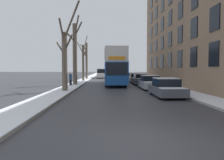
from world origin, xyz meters
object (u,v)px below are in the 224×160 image
at_px(bare_tree_left_0, 65,57).
at_px(parked_car_2, 140,80).
at_px(oncoming_van, 102,73).
at_px(parked_car_4, 131,77).
at_px(bare_tree_left_1, 75,52).
at_px(parked_car_3, 135,78).
at_px(parked_car_0, 166,88).
at_px(bare_tree_left_2, 83,61).
at_px(bare_tree_left_3, 86,60).
at_px(pedestrian_left_sidewalk, 71,79).
at_px(parked_car_1, 150,83).
at_px(double_decker_bus, 115,65).

distance_m(bare_tree_left_0, parked_car_2, 12.10).
bearing_deg(bare_tree_left_0, oncoming_van, 85.04).
bearing_deg(parked_car_4, bare_tree_left_1, -125.72).
relative_size(parked_car_3, parked_car_4, 0.94).
distance_m(parked_car_0, parked_car_2, 12.01).
bearing_deg(parked_car_3, bare_tree_left_1, -145.35).
distance_m(bare_tree_left_2, parked_car_0, 22.15).
bearing_deg(parked_car_0, bare_tree_left_2, 111.95).
distance_m(bare_tree_left_3, pedestrian_left_sidewalk, 18.48).
bearing_deg(bare_tree_left_0, bare_tree_left_1, 91.52).
relative_size(bare_tree_left_3, parked_car_3, 1.85).
bearing_deg(parked_car_1, pedestrian_left_sidewalk, 156.33).
relative_size(bare_tree_left_2, parked_car_2, 1.99).
bearing_deg(parked_car_3, bare_tree_left_2, 157.16).
bearing_deg(oncoming_van, parked_car_3, -72.30).
distance_m(parked_car_2, parked_car_4, 10.71).
bearing_deg(parked_car_1, parked_car_4, 90.00).
xyz_separation_m(parked_car_3, parked_car_4, (-0.00, 5.80, 0.01)).
xyz_separation_m(bare_tree_left_2, oncoming_van, (2.78, 13.56, -2.18)).
bearing_deg(bare_tree_left_1, parked_car_4, 54.28).
height_order(double_decker_bus, pedestrian_left_sidewalk, double_decker_bus).
bearing_deg(double_decker_bus, pedestrian_left_sidewalk, -155.96).
bearing_deg(parked_car_3, bare_tree_left_0, -120.80).
relative_size(bare_tree_left_0, bare_tree_left_1, 0.91).
bearing_deg(parked_car_4, double_decker_bus, -107.50).
relative_size(bare_tree_left_3, double_decker_bus, 0.67).
relative_size(parked_car_2, parked_car_4, 0.93).
xyz_separation_m(bare_tree_left_2, parked_car_4, (8.22, 2.34, -2.70)).
height_order(double_decker_bus, oncoming_van, double_decker_bus).
xyz_separation_m(bare_tree_left_1, parked_car_1, (8.30, -5.20, -3.46)).
bearing_deg(parked_car_4, parked_car_0, -90.00).
xyz_separation_m(bare_tree_left_3, parked_car_3, (8.37, -11.09, -3.23)).
distance_m(bare_tree_left_1, double_decker_bus, 5.29).
bearing_deg(parked_car_3, pedestrian_left_sidewalk, -140.41).
bearing_deg(oncoming_van, parked_car_2, -76.09).
distance_m(bare_tree_left_0, parked_car_3, 15.99).
bearing_deg(parked_car_2, pedestrian_left_sidewalk, -165.51).
relative_size(parked_car_0, pedestrian_left_sidewalk, 2.56).
relative_size(parked_car_2, pedestrian_left_sidewalk, 2.32).
xyz_separation_m(double_decker_bus, parked_car_3, (3.34, 4.78, -1.89)).
height_order(double_decker_bus, parked_car_4, double_decker_bus).
xyz_separation_m(bare_tree_left_1, parked_car_0, (8.30, -11.19, -3.48)).
bearing_deg(oncoming_van, bare_tree_left_1, -97.17).
height_order(bare_tree_left_0, parked_car_2, bare_tree_left_0).
relative_size(bare_tree_left_2, parked_car_3, 1.96).
bearing_deg(parked_car_0, pedestrian_left_sidewalk, 131.46).
distance_m(parked_car_1, pedestrian_left_sidewalk, 9.44).
relative_size(bare_tree_left_3, parked_car_4, 1.74).
bearing_deg(bare_tree_left_2, double_decker_bus, -59.36).
distance_m(bare_tree_left_0, double_decker_bus, 10.01).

